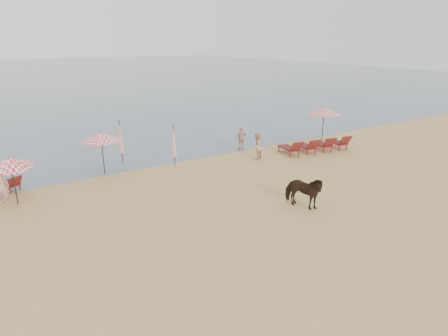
{
  "coord_description": "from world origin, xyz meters",
  "views": [
    {
      "loc": [
        -8.83,
        -9.09,
        6.83
      ],
      "look_at": [
        0.0,
        5.0,
        1.1
      ],
      "focal_mm": 30.0,
      "sensor_mm": 36.0,
      "label": 1
    }
  ],
  "objects_px": {
    "beachgoer_right_a": "(257,146)",
    "umbrella_open_right": "(324,111)",
    "umbrella_closed_left": "(120,137)",
    "beachgoer_right_b": "(241,139)",
    "beachgoer_left": "(1,185)",
    "umbrella_open_left_a": "(101,136)",
    "umbrella_closed_right": "(174,140)",
    "lounger_cluster_right": "(316,145)",
    "umbrella_open_left_b": "(10,162)",
    "cow": "(303,192)"
  },
  "relations": [
    {
      "from": "lounger_cluster_right",
      "to": "umbrella_closed_right",
      "type": "height_order",
      "value": "umbrella_closed_right"
    },
    {
      "from": "umbrella_open_right",
      "to": "umbrella_closed_right",
      "type": "bearing_deg",
      "value": 153.63
    },
    {
      "from": "lounger_cluster_right",
      "to": "cow",
      "type": "bearing_deg",
      "value": -129.51
    },
    {
      "from": "umbrella_closed_right",
      "to": "beachgoer_left",
      "type": "relative_size",
      "value": 1.35
    },
    {
      "from": "umbrella_closed_right",
      "to": "cow",
      "type": "relative_size",
      "value": 1.4
    },
    {
      "from": "umbrella_open_left_a",
      "to": "cow",
      "type": "height_order",
      "value": "umbrella_open_left_a"
    },
    {
      "from": "cow",
      "to": "beachgoer_right_b",
      "type": "relative_size",
      "value": 1.19
    },
    {
      "from": "cow",
      "to": "umbrella_closed_right",
      "type": "bearing_deg",
      "value": 81.1
    },
    {
      "from": "beachgoer_left",
      "to": "lounger_cluster_right",
      "type": "bearing_deg",
      "value": -151.29
    },
    {
      "from": "umbrella_open_right",
      "to": "umbrella_closed_left",
      "type": "relative_size",
      "value": 1.01
    },
    {
      "from": "umbrella_open_left_a",
      "to": "umbrella_open_right",
      "type": "xyz_separation_m",
      "value": [
        14.32,
        -1.8,
        0.25
      ]
    },
    {
      "from": "lounger_cluster_right",
      "to": "umbrella_closed_right",
      "type": "relative_size",
      "value": 1.88
    },
    {
      "from": "lounger_cluster_right",
      "to": "umbrella_open_left_a",
      "type": "bearing_deg",
      "value": 175.99
    },
    {
      "from": "lounger_cluster_right",
      "to": "umbrella_open_right",
      "type": "relative_size",
      "value": 1.8
    },
    {
      "from": "umbrella_open_left_a",
      "to": "cow",
      "type": "xyz_separation_m",
      "value": [
        5.99,
        -8.74,
        -1.33
      ]
    },
    {
      "from": "lounger_cluster_right",
      "to": "beachgoer_left",
      "type": "height_order",
      "value": "beachgoer_left"
    },
    {
      "from": "beachgoer_right_a",
      "to": "beachgoer_right_b",
      "type": "bearing_deg",
      "value": -128.99
    },
    {
      "from": "cow",
      "to": "beachgoer_right_b",
      "type": "distance_m",
      "value": 9.19
    },
    {
      "from": "umbrella_open_left_b",
      "to": "umbrella_closed_right",
      "type": "distance_m",
      "value": 8.11
    },
    {
      "from": "umbrella_open_left_a",
      "to": "beachgoer_right_b",
      "type": "bearing_deg",
      "value": -9.79
    },
    {
      "from": "umbrella_closed_left",
      "to": "umbrella_open_left_a",
      "type": "bearing_deg",
      "value": -134.58
    },
    {
      "from": "beachgoer_right_a",
      "to": "umbrella_open_left_b",
      "type": "bearing_deg",
      "value": -30.18
    },
    {
      "from": "umbrella_open_right",
      "to": "umbrella_open_left_b",
      "type": "bearing_deg",
      "value": 159.27
    },
    {
      "from": "umbrella_open_right",
      "to": "beachgoer_right_b",
      "type": "relative_size",
      "value": 1.75
    },
    {
      "from": "umbrella_closed_right",
      "to": "cow",
      "type": "xyz_separation_m",
      "value": [
        2.25,
        -7.95,
        -0.77
      ]
    },
    {
      "from": "umbrella_open_right",
      "to": "umbrella_closed_left",
      "type": "distance_m",
      "value": 13.32
    },
    {
      "from": "umbrella_open_right",
      "to": "cow",
      "type": "distance_m",
      "value": 10.95
    },
    {
      "from": "beachgoer_left",
      "to": "umbrella_open_left_a",
      "type": "bearing_deg",
      "value": -128.25
    },
    {
      "from": "beachgoer_left",
      "to": "beachgoer_right_b",
      "type": "relative_size",
      "value": 1.23
    },
    {
      "from": "beachgoer_right_a",
      "to": "umbrella_open_right",
      "type": "bearing_deg",
      "value": 155.12
    },
    {
      "from": "lounger_cluster_right",
      "to": "umbrella_open_right",
      "type": "distance_m",
      "value": 2.78
    },
    {
      "from": "umbrella_closed_right",
      "to": "beachgoer_left",
      "type": "distance_m",
      "value": 8.58
    },
    {
      "from": "umbrella_open_left_a",
      "to": "cow",
      "type": "bearing_deg",
      "value": -65.31
    },
    {
      "from": "umbrella_open_left_a",
      "to": "umbrella_closed_right",
      "type": "distance_m",
      "value": 3.87
    },
    {
      "from": "umbrella_open_left_b",
      "to": "umbrella_closed_right",
      "type": "xyz_separation_m",
      "value": [
        8.03,
        1.06,
        -0.41
      ]
    },
    {
      "from": "beachgoer_right_a",
      "to": "lounger_cluster_right",
      "type": "bearing_deg",
      "value": 140.99
    },
    {
      "from": "beachgoer_right_b",
      "to": "umbrella_open_left_b",
      "type": "bearing_deg",
      "value": 17.73
    },
    {
      "from": "beachgoer_right_b",
      "to": "lounger_cluster_right",
      "type": "bearing_deg",
      "value": 151.47
    },
    {
      "from": "umbrella_open_left_a",
      "to": "cow",
      "type": "distance_m",
      "value": 10.68
    },
    {
      "from": "lounger_cluster_right",
      "to": "cow",
      "type": "height_order",
      "value": "cow"
    },
    {
      "from": "umbrella_open_right",
      "to": "cow",
      "type": "height_order",
      "value": "umbrella_open_right"
    },
    {
      "from": "cow",
      "to": "beachgoer_right_a",
      "type": "relative_size",
      "value": 1.09
    },
    {
      "from": "umbrella_open_left_a",
      "to": "umbrella_closed_right",
      "type": "height_order",
      "value": "umbrella_closed_right"
    },
    {
      "from": "umbrella_open_left_a",
      "to": "umbrella_closed_right",
      "type": "relative_size",
      "value": 0.94
    },
    {
      "from": "umbrella_open_left_a",
      "to": "beachgoer_right_b",
      "type": "height_order",
      "value": "umbrella_open_left_a"
    },
    {
      "from": "umbrella_closed_left",
      "to": "beachgoer_right_b",
      "type": "bearing_deg",
      "value": -11.15
    },
    {
      "from": "umbrella_open_right",
      "to": "umbrella_closed_left",
      "type": "bearing_deg",
      "value": 144.91
    },
    {
      "from": "beachgoer_left",
      "to": "beachgoer_right_b",
      "type": "distance_m",
      "value": 13.72
    },
    {
      "from": "lounger_cluster_right",
      "to": "beachgoer_left",
      "type": "xyz_separation_m",
      "value": [
        -17.36,
        1.34,
        0.43
      ]
    },
    {
      "from": "lounger_cluster_right",
      "to": "umbrella_closed_right",
      "type": "distance_m",
      "value": 9.15
    }
  ]
}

